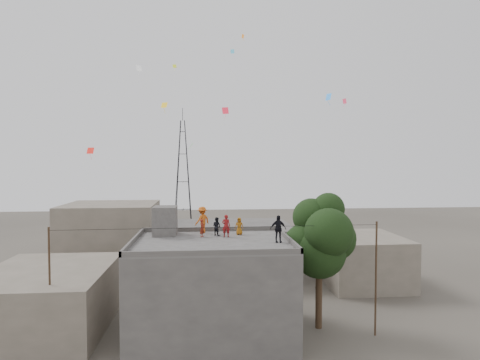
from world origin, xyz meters
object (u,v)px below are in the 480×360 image
object	(u,v)px
tree	(321,238)
transmission_tower	(183,176)
stair_head_box	(165,221)
person_dark_adult	(278,229)
person_red_adult	(226,226)

from	to	relation	value
tree	transmission_tower	world-z (taller)	transmission_tower
stair_head_box	tree	size ratio (longest dim) A/B	0.22
tree	person_dark_adult	world-z (taller)	tree
person_dark_adult	person_red_adult	bearing A→B (deg)	145.26
transmission_tower	person_dark_adult	bearing A→B (deg)	-78.62
tree	transmission_tower	distance (m)	41.12
transmission_tower	person_dark_adult	size ratio (longest dim) A/B	11.59
person_dark_adult	transmission_tower	bearing A→B (deg)	100.20
tree	transmission_tower	xyz separation A→B (m)	(-11.37, 39.40, 2.97)
person_red_adult	person_dark_adult	bearing A→B (deg)	155.52
person_red_adult	transmission_tower	bearing A→B (deg)	-73.54
tree	person_dark_adult	bearing A→B (deg)	-158.08
person_red_adult	person_dark_adult	distance (m)	3.82
tree	transmission_tower	bearing A→B (deg)	106.09
person_red_adult	tree	bearing A→B (deg)	-178.39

